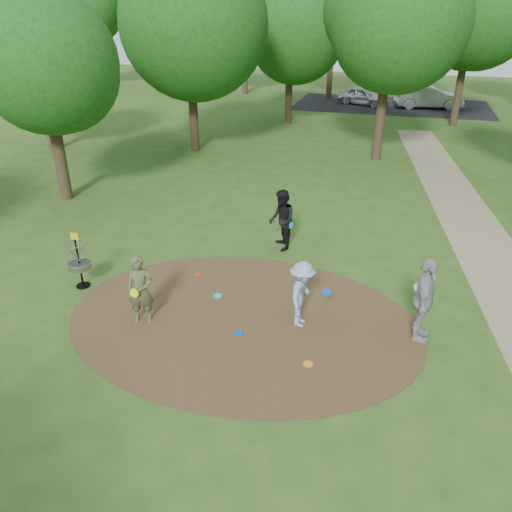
# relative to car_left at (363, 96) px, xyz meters

# --- Properties ---
(ground) EXTENTS (100.00, 100.00, 0.00)m
(ground) POSITION_rel_car_left_xyz_m (0.06, -29.58, -0.64)
(ground) COLOR #2D5119
(ground) RESTS_ON ground
(dirt_clearing) EXTENTS (8.40, 8.40, 0.02)m
(dirt_clearing) POSITION_rel_car_left_xyz_m (0.06, -29.58, -0.63)
(dirt_clearing) COLOR #47301C
(dirt_clearing) RESTS_ON ground
(parking_lot) EXTENTS (14.00, 8.00, 0.01)m
(parking_lot) POSITION_rel_car_left_xyz_m (2.06, 0.42, -0.63)
(parking_lot) COLOR black
(parking_lot) RESTS_ON ground
(player_observer_with_disc) EXTENTS (0.70, 0.57, 1.68)m
(player_observer_with_disc) POSITION_rel_car_left_xyz_m (-2.13, -30.28, 0.20)
(player_observer_with_disc) COLOR #505732
(player_observer_with_disc) RESTS_ON ground
(player_throwing_with_disc) EXTENTS (0.98, 1.05, 1.60)m
(player_throwing_with_disc) POSITION_rel_car_left_xyz_m (1.43, -29.37, 0.16)
(player_throwing_with_disc) COLOR #88A7CB
(player_throwing_with_disc) RESTS_ON ground
(player_walking_with_disc) EXTENTS (1.02, 1.11, 1.85)m
(player_walking_with_disc) POSITION_rel_car_left_xyz_m (0.03, -25.57, 0.29)
(player_walking_with_disc) COLOR black
(player_walking_with_disc) RESTS_ON ground
(player_waiting_with_disc) EXTENTS (0.55, 1.18, 1.97)m
(player_waiting_with_disc) POSITION_rel_car_left_xyz_m (4.04, -29.18, 0.35)
(player_waiting_with_disc) COLOR #9C9D9F
(player_waiting_with_disc) RESTS_ON ground
(disc_ground_cyan) EXTENTS (0.22, 0.22, 0.02)m
(disc_ground_cyan) POSITION_rel_car_left_xyz_m (-0.84, -28.78, -0.61)
(disc_ground_cyan) COLOR #1CCAE4
(disc_ground_cyan) RESTS_ON dirt_clearing
(disc_ground_blue) EXTENTS (0.22, 0.22, 0.02)m
(disc_ground_blue) POSITION_rel_car_left_xyz_m (0.17, -30.18, -0.61)
(disc_ground_blue) COLOR blue
(disc_ground_blue) RESTS_ON dirt_clearing
(disc_ground_red) EXTENTS (0.22, 0.22, 0.02)m
(disc_ground_red) POSITION_rel_car_left_xyz_m (-1.76, -27.86, -0.61)
(disc_ground_red) COLOR red
(disc_ground_red) RESTS_ON dirt_clearing
(car_left) EXTENTS (4.03, 2.74, 1.27)m
(car_left) POSITION_rel_car_left_xyz_m (0.00, 0.00, 0.00)
(car_left) COLOR #ACADB4
(car_left) RESTS_ON ground
(car_right) EXTENTS (4.91, 2.47, 1.54)m
(car_right) POSITION_rel_car_left_xyz_m (4.60, -0.08, 0.14)
(car_right) COLOR #A1A2A8
(car_right) RESTS_ON ground
(disc_ground_orange) EXTENTS (0.22, 0.22, 0.02)m
(disc_ground_orange) POSITION_rel_car_left_xyz_m (1.89, -30.79, -0.61)
(disc_ground_orange) COLOR orange
(disc_ground_orange) RESTS_ON dirt_clearing
(disc_golf_basket) EXTENTS (0.63, 0.63, 1.54)m
(disc_golf_basket) POSITION_rel_car_left_xyz_m (-4.44, -29.28, 0.24)
(disc_golf_basket) COLOR black
(disc_golf_basket) RESTS_ON ground
(tree_ring) EXTENTS (36.84, 45.73, 9.13)m
(tree_ring) POSITION_rel_car_left_xyz_m (1.95, -20.52, 4.67)
(tree_ring) COLOR #332316
(tree_ring) RESTS_ON ground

